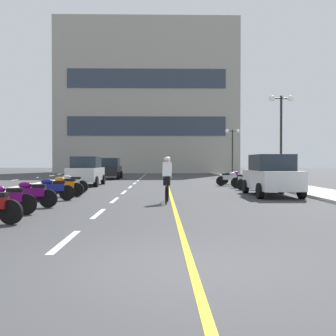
{
  "coord_description": "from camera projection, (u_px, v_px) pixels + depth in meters",
  "views": [
    {
      "loc": [
        -0.19,
        -5.5,
        1.51
      ],
      "look_at": [
        0.25,
        18.66,
        1.12
      ],
      "focal_mm": 42.36,
      "sensor_mm": 36.0,
      "label": 1
    }
  ],
  "objects": [
    {
      "name": "ground_plane",
      "position": [
        164.0,
        184.0,
        26.52
      ],
      "size": [
        140.0,
        140.0,
        0.0
      ],
      "primitive_type": "plane",
      "color": "#38383A"
    },
    {
      "name": "curb_left",
      "position": [
        66.0,
        181.0,
        29.39
      ],
      "size": [
        2.4,
        72.0,
        0.12
      ],
      "primitive_type": "cube",
      "color": "#B7B2A8",
      "rests_on": "ground"
    },
    {
      "name": "curb_right",
      "position": [
        259.0,
        181.0,
        29.65
      ],
      "size": [
        2.4,
        72.0,
        0.12
      ],
      "primitive_type": "cube",
      "color": "#B7B2A8",
      "rests_on": "ground"
    },
    {
      "name": "lane_dash_0",
      "position": [
        65.0,
        241.0,
        7.49
      ],
      "size": [
        0.14,
        2.2,
        0.01
      ],
      "primitive_type": "cube",
      "color": "silver",
      "rests_on": "ground"
    },
    {
      "name": "lane_dash_1",
      "position": [
        99.0,
        213.0,
        11.49
      ],
      "size": [
        0.14,
        2.2,
        0.01
      ],
      "primitive_type": "cube",
      "color": "silver",
      "rests_on": "ground"
    },
    {
      "name": "lane_dash_2",
      "position": [
        115.0,
        200.0,
        15.49
      ],
      "size": [
        0.14,
        2.2,
        0.01
      ],
      "primitive_type": "cube",
      "color": "silver",
      "rests_on": "ground"
    },
    {
      "name": "lane_dash_3",
      "position": [
        124.0,
        192.0,
        19.49
      ],
      "size": [
        0.14,
        2.2,
        0.01
      ],
      "primitive_type": "cube",
      "color": "silver",
      "rests_on": "ground"
    },
    {
      "name": "lane_dash_4",
      "position": [
        130.0,
        187.0,
        23.48
      ],
      "size": [
        0.14,
        2.2,
        0.01
      ],
      "primitive_type": "cube",
      "color": "silver",
      "rests_on": "ground"
    },
    {
      "name": "lane_dash_5",
      "position": [
        135.0,
        183.0,
        27.48
      ],
      "size": [
        0.14,
        2.2,
        0.01
      ],
      "primitive_type": "cube",
      "color": "silver",
      "rests_on": "ground"
    },
    {
      "name": "lane_dash_6",
      "position": [
        138.0,
        181.0,
        31.48
      ],
      "size": [
        0.14,
        2.2,
        0.01
      ],
      "primitive_type": "cube",
      "color": "silver",
      "rests_on": "ground"
    },
    {
      "name": "lane_dash_7",
      "position": [
        141.0,
        178.0,
        35.48
      ],
      "size": [
        0.14,
        2.2,
        0.01
      ],
      "primitive_type": "cube",
      "color": "silver",
      "rests_on": "ground"
    },
    {
      "name": "lane_dash_8",
      "position": [
        143.0,
        177.0,
        39.48
      ],
      "size": [
        0.14,
        2.2,
        0.01
      ],
      "primitive_type": "cube",
      "color": "silver",
      "rests_on": "ground"
    },
    {
      "name": "lane_dash_9",
      "position": [
        144.0,
        175.0,
        43.48
      ],
      "size": [
        0.14,
        2.2,
        0.01
      ],
      "primitive_type": "cube",
      "color": "silver",
      "rests_on": "ground"
    },
    {
      "name": "lane_dash_10",
      "position": [
        146.0,
        174.0,
        47.48
      ],
      "size": [
        0.14,
        2.2,
        0.01
      ],
      "primitive_type": "cube",
      "color": "silver",
      "rests_on": "ground"
    },
    {
      "name": "lane_dash_11",
      "position": [
        147.0,
        173.0,
        51.48
      ],
      "size": [
        0.14,
        2.2,
        0.01
      ],
      "primitive_type": "cube",
      "color": "silver",
      "rests_on": "ground"
    },
    {
      "name": "centre_line_yellow",
      "position": [
        167.0,
        182.0,
        29.52
      ],
      "size": [
        0.12,
        66.0,
        0.01
      ],
      "primitive_type": "cube",
      "color": "gold",
      "rests_on": "ground"
    },
    {
      "name": "office_building",
      "position": [
        148.0,
        100.0,
        54.94
      ],
      "size": [
        23.97,
        9.38,
        20.16
      ],
      "color": "#9E998E",
      "rests_on": "ground"
    },
    {
      "name": "street_lamp_mid",
      "position": [
        281.0,
        120.0,
        23.71
      ],
      "size": [
        1.46,
        0.36,
        5.36
      ],
      "color": "black",
      "rests_on": "curb_right"
    },
    {
      "name": "street_lamp_far",
      "position": [
        232.0,
        141.0,
        39.65
      ],
      "size": [
        1.46,
        0.36,
        4.62
      ],
      "color": "black",
      "rests_on": "curb_right"
    },
    {
      "name": "parked_car_near",
      "position": [
        271.0,
        175.0,
        17.43
      ],
      "size": [
        1.93,
        4.21,
        1.82
      ],
      "color": "black",
      "rests_on": "ground"
    },
    {
      "name": "parked_car_mid",
      "position": [
        86.0,
        171.0,
        24.86
      ],
      "size": [
        1.94,
        4.21,
        1.82
      ],
      "color": "black",
      "rests_on": "ground"
    },
    {
      "name": "parked_car_far",
      "position": [
        110.0,
        168.0,
        34.43
      ],
      "size": [
        1.96,
        4.22,
        1.82
      ],
      "color": "black",
      "rests_on": "ground"
    },
    {
      "name": "motorcycle_2",
      "position": [
        4.0,
        199.0,
        11.0
      ],
      "size": [
        1.66,
        0.75,
        0.92
      ],
      "color": "black",
      "rests_on": "ground"
    },
    {
      "name": "motorcycle_3",
      "position": [
        31.0,
        193.0,
        12.93
      ],
      "size": [
        1.7,
        0.6,
        0.92
      ],
      "color": "black",
      "rests_on": "ground"
    },
    {
      "name": "motorcycle_4",
      "position": [
        52.0,
        189.0,
        15.23
      ],
      "size": [
        1.69,
        0.63,
        0.92
      ],
      "color": "black",
      "rests_on": "ground"
    },
    {
      "name": "motorcycle_5",
      "position": [
        64.0,
        186.0,
        17.07
      ],
      "size": [
        1.7,
        0.6,
        0.92
      ],
      "color": "black",
      "rests_on": "ground"
    },
    {
      "name": "motorcycle_6",
      "position": [
        70.0,
        183.0,
        19.13
      ],
      "size": [
        1.7,
        0.6,
        0.92
      ],
      "color": "black",
      "rests_on": "ground"
    },
    {
      "name": "motorcycle_7",
      "position": [
        251.0,
        181.0,
        21.04
      ],
      "size": [
        1.66,
        0.74,
        0.92
      ],
      "color": "black",
      "rests_on": "ground"
    },
    {
      "name": "motorcycle_8",
      "position": [
        246.0,
        180.0,
        22.65
      ],
      "size": [
        1.69,
        0.6,
        0.92
      ],
      "color": "black",
      "rests_on": "ground"
    },
    {
      "name": "motorcycle_9",
      "position": [
        230.0,
        178.0,
        24.77
      ],
      "size": [
        1.69,
        0.61,
        0.92
      ],
      "color": "black",
      "rests_on": "ground"
    },
    {
      "name": "motorcycle_10",
      "position": [
        232.0,
        177.0,
        26.44
      ],
      "size": [
        1.7,
        0.6,
        0.92
      ],
      "color": "black",
      "rests_on": "ground"
    },
    {
      "name": "cyclist_rider",
      "position": [
        167.0,
        179.0,
        14.47
      ],
      "size": [
        0.42,
        1.77,
        1.71
      ],
      "color": "black",
      "rests_on": "ground"
    }
  ]
}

